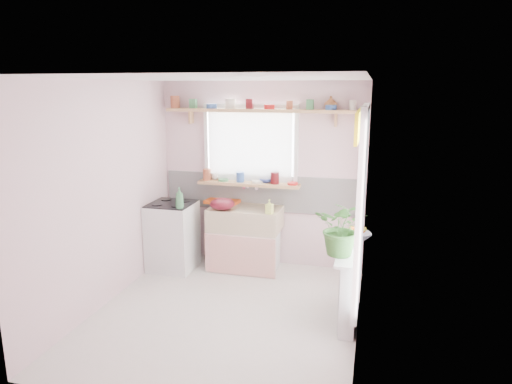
# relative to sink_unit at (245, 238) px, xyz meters

# --- Properties ---
(room) EXTENTS (3.20, 3.20, 3.20)m
(room) POSITION_rel_sink_unit_xyz_m (0.81, -0.43, 0.94)
(room) COLOR silver
(room) RESTS_ON ground
(sink_unit) EXTENTS (0.95, 0.65, 1.11)m
(sink_unit) POSITION_rel_sink_unit_xyz_m (0.00, 0.00, 0.00)
(sink_unit) COLOR white
(sink_unit) RESTS_ON ground
(cooker) EXTENTS (0.58, 0.58, 0.93)m
(cooker) POSITION_rel_sink_unit_xyz_m (-0.95, -0.24, 0.03)
(cooker) COLOR white
(cooker) RESTS_ON ground
(radiator_ledge) EXTENTS (0.22, 0.95, 0.78)m
(radiator_ledge) POSITION_rel_sink_unit_xyz_m (1.45, -1.09, -0.03)
(radiator_ledge) COLOR white
(radiator_ledge) RESTS_ON ground
(windowsill) EXTENTS (1.40, 0.22, 0.04)m
(windowsill) POSITION_rel_sink_unit_xyz_m (-0.00, 0.19, 0.71)
(windowsill) COLOR tan
(windowsill) RESTS_ON room
(pine_shelf) EXTENTS (2.52, 0.24, 0.04)m
(pine_shelf) POSITION_rel_sink_unit_xyz_m (0.15, 0.18, 1.69)
(pine_shelf) COLOR tan
(pine_shelf) RESTS_ON room
(shelf_crockery) EXTENTS (2.47, 0.11, 0.12)m
(shelf_crockery) POSITION_rel_sink_unit_xyz_m (0.13, 0.18, 1.76)
(shelf_crockery) COLOR #A55133
(shelf_crockery) RESTS_ON pine_shelf
(sill_crockery) EXTENTS (1.35, 0.11, 0.12)m
(sill_crockery) POSITION_rel_sink_unit_xyz_m (-0.05, 0.19, 0.78)
(sill_crockery) COLOR #A55133
(sill_crockery) RESTS_ON windowsill
(dish_tray) EXTENTS (0.49, 0.40, 0.04)m
(dish_tray) POSITION_rel_sink_unit_xyz_m (-0.38, 0.21, 0.44)
(dish_tray) COLOR #DA5113
(dish_tray) RESTS_ON sink_unit
(colander) EXTENTS (0.40, 0.40, 0.15)m
(colander) POSITION_rel_sink_unit_xyz_m (-0.27, -0.15, 0.49)
(colander) COLOR maroon
(colander) RESTS_ON sink_unit
(jade_plant) EXTENTS (0.59, 0.54, 0.57)m
(jade_plant) POSITION_rel_sink_unit_xyz_m (1.36, -1.25, 0.63)
(jade_plant) COLOR #366829
(jade_plant) RESTS_ON radiator_ledge
(fruit_bowl) EXTENTS (0.41, 0.41, 0.08)m
(fruit_bowl) POSITION_rel_sink_unit_xyz_m (1.48, -0.69, 0.38)
(fruit_bowl) COLOR silver
(fruit_bowl) RESTS_ON radiator_ledge
(herb_pot) EXTENTS (0.11, 0.08, 0.19)m
(herb_pot) POSITION_rel_sink_unit_xyz_m (1.48, -0.98, 0.44)
(herb_pot) COLOR #335D25
(herb_pot) RESTS_ON radiator_ledge
(soap_bottle_sink) EXTENTS (0.10, 0.10, 0.18)m
(soap_bottle_sink) POSITION_rel_sink_unit_xyz_m (0.37, -0.19, 0.51)
(soap_bottle_sink) COLOR #ECFA6F
(soap_bottle_sink) RESTS_ON sink_unit
(sill_cup) EXTENTS (0.14, 0.14, 0.09)m
(sill_cup) POSITION_rel_sink_unit_xyz_m (-0.51, 0.25, 0.77)
(sill_cup) COLOR beige
(sill_cup) RESTS_ON windowsill
(sill_bowl) EXTENTS (0.22, 0.22, 0.06)m
(sill_bowl) POSITION_rel_sink_unit_xyz_m (0.23, 0.25, 0.76)
(sill_bowl) COLOR #2E3F98
(sill_bowl) RESTS_ON windowsill
(shelf_vase) EXTENTS (0.19, 0.19, 0.17)m
(shelf_vase) POSITION_rel_sink_unit_xyz_m (1.06, 0.24, 1.79)
(shelf_vase) COLOR #A26132
(shelf_vase) RESTS_ON pine_shelf
(cooker_bottle) EXTENTS (0.13, 0.13, 0.27)m
(cooker_bottle) POSITION_rel_sink_unit_xyz_m (-0.73, -0.46, 0.62)
(cooker_bottle) COLOR #428553
(cooker_bottle) RESTS_ON cooker
(fruit) EXTENTS (0.20, 0.14, 0.10)m
(fruit) POSITION_rel_sink_unit_xyz_m (1.49, -0.69, 0.44)
(fruit) COLOR orange
(fruit) RESTS_ON fruit_bowl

